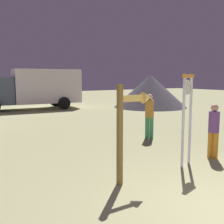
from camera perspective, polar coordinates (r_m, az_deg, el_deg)
standing_clock at (r=7.23m, az=15.50°, el=0.26°), size 0.48×0.21×2.39m
arrow_sign at (r=5.87m, az=3.99°, el=-1.19°), size 0.89×0.25×2.16m
person_near_clock at (r=8.22m, az=20.61°, el=-3.22°), size 0.30×0.30×1.56m
person_distant at (r=10.27m, az=7.89°, el=-0.39°), size 0.32×0.32×1.69m
box_truck_far at (r=20.64m, az=-15.34°, el=5.03°), size 6.78×2.99×2.90m
dome_tent at (r=21.35m, az=8.05°, el=4.40°), size 5.64×5.64×2.52m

